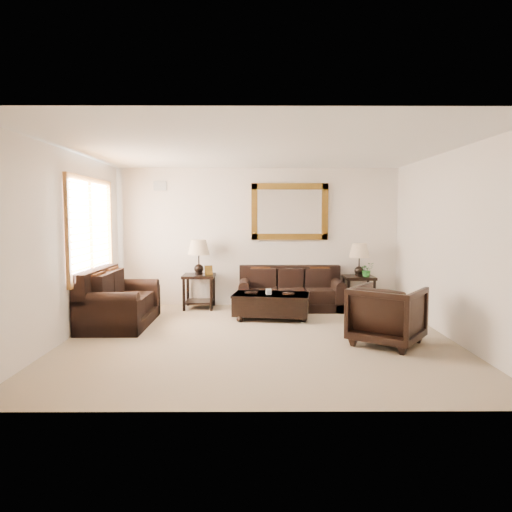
{
  "coord_description": "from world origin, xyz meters",
  "views": [
    {
      "loc": [
        -0.08,
        -6.48,
        1.76
      ],
      "look_at": [
        -0.04,
        0.6,
        1.14
      ],
      "focal_mm": 32.0,
      "sensor_mm": 36.0,
      "label": 1
    }
  ],
  "objects_px": {
    "loveseat": "(117,304)",
    "end_table_right": "(359,266)",
    "armchair": "(387,312)",
    "end_table_left": "(199,264)",
    "coffee_table": "(271,303)",
    "sofa": "(291,294)"
  },
  "relations": [
    {
      "from": "sofa",
      "to": "loveseat",
      "type": "distance_m",
      "value": 3.2
    },
    {
      "from": "coffee_table",
      "to": "sofa",
      "type": "bearing_deg",
      "value": 73.71
    },
    {
      "from": "sofa",
      "to": "end_table_right",
      "type": "height_order",
      "value": "end_table_right"
    },
    {
      "from": "sofa",
      "to": "end_table_left",
      "type": "relative_size",
      "value": 1.49
    },
    {
      "from": "armchair",
      "to": "end_table_right",
      "type": "bearing_deg",
      "value": -57.89
    },
    {
      "from": "sofa",
      "to": "loveseat",
      "type": "relative_size",
      "value": 1.2
    },
    {
      "from": "coffee_table",
      "to": "armchair",
      "type": "distance_m",
      "value": 2.2
    },
    {
      "from": "sofa",
      "to": "loveseat",
      "type": "height_order",
      "value": "loveseat"
    },
    {
      "from": "loveseat",
      "to": "end_table_right",
      "type": "distance_m",
      "value": 4.48
    },
    {
      "from": "end_table_left",
      "to": "end_table_right",
      "type": "height_order",
      "value": "end_table_left"
    },
    {
      "from": "coffee_table",
      "to": "armchair",
      "type": "bearing_deg",
      "value": -36.96
    },
    {
      "from": "armchair",
      "to": "loveseat",
      "type": "bearing_deg",
      "value": 20.42
    },
    {
      "from": "loveseat",
      "to": "armchair",
      "type": "distance_m",
      "value": 4.23
    },
    {
      "from": "loveseat",
      "to": "end_table_left",
      "type": "height_order",
      "value": "end_table_left"
    },
    {
      "from": "end_table_left",
      "to": "loveseat",
      "type": "bearing_deg",
      "value": -131.79
    },
    {
      "from": "end_table_right",
      "to": "coffee_table",
      "type": "height_order",
      "value": "end_table_right"
    },
    {
      "from": "sofa",
      "to": "coffee_table",
      "type": "relative_size",
      "value": 1.43
    },
    {
      "from": "end_table_left",
      "to": "armchair",
      "type": "distance_m",
      "value": 3.83
    },
    {
      "from": "end_table_right",
      "to": "sofa",
      "type": "bearing_deg",
      "value": -177.09
    },
    {
      "from": "end_table_right",
      "to": "loveseat",
      "type": "bearing_deg",
      "value": -162.46
    },
    {
      "from": "loveseat",
      "to": "end_table_right",
      "type": "relative_size",
      "value": 1.31
    },
    {
      "from": "end_table_left",
      "to": "end_table_right",
      "type": "relative_size",
      "value": 1.06
    }
  ]
}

